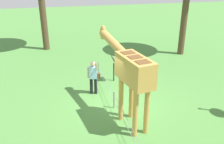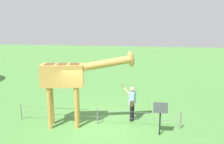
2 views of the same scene
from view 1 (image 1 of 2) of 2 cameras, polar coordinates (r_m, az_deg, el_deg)
ground_plane at (r=10.34m, az=1.43°, el=-8.22°), size 60.00×60.00×0.00m
giraffe at (r=8.53m, az=4.20°, el=0.62°), size 3.87×1.16×3.21m
visitor at (r=11.04m, az=-4.35°, el=-0.86°), size 0.69×0.59×1.72m
info_sign at (r=12.31m, az=0.42°, el=2.02°), size 0.56×0.21×1.32m
wire_fence at (r=10.10m, az=0.47°, el=-6.39°), size 7.05×0.05×0.75m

